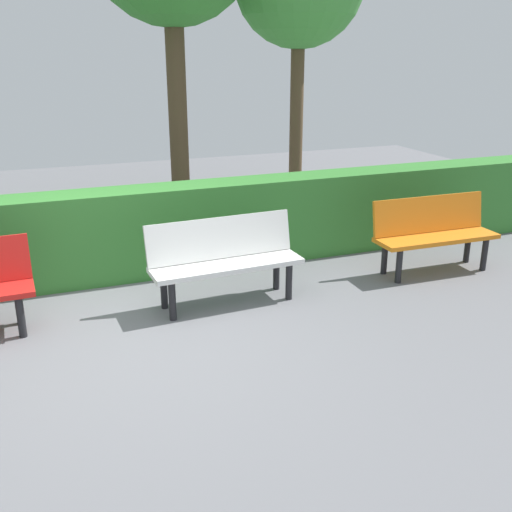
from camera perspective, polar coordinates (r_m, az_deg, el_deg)
name	(u,v)px	position (r m, az deg, el deg)	size (l,w,h in m)	color
ground_plane	(118,342)	(5.45, -13.22, -8.12)	(17.63, 17.63, 0.00)	slate
bench_orange	(433,231)	(7.13, 16.75, 2.35)	(1.47, 0.49, 0.86)	orange
bench_white	(224,257)	(5.97, -3.07, -0.08)	(1.56, 0.53, 0.86)	white
hedge_row	(194,227)	(6.94, -6.02, 2.82)	(13.63, 0.50, 1.01)	#387F33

